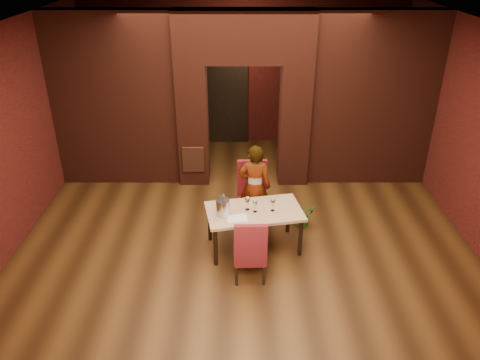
{
  "coord_description": "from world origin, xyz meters",
  "views": [
    {
      "loc": [
        -0.07,
        -6.27,
        4.24
      ],
      "look_at": [
        -0.07,
        0.0,
        1.0
      ],
      "focal_mm": 35.0,
      "sensor_mm": 36.0,
      "label": 1
    }
  ],
  "objects_px": {
    "chair_near": "(250,248)",
    "potted_plant": "(303,215)",
    "chair_far": "(253,195)",
    "dining_table": "(254,229)",
    "wine_bucket": "(223,208)",
    "wine_glass_a": "(247,204)",
    "wine_glass_c": "(273,205)",
    "water_bottle": "(223,202)",
    "wine_glass_b": "(255,206)",
    "person_seated": "(255,187)"
  },
  "relations": [
    {
      "from": "dining_table",
      "to": "wine_glass_a",
      "type": "height_order",
      "value": "wine_glass_a"
    },
    {
      "from": "wine_glass_b",
      "to": "wine_glass_c",
      "type": "height_order",
      "value": "wine_glass_c"
    },
    {
      "from": "wine_glass_c",
      "to": "potted_plant",
      "type": "height_order",
      "value": "wine_glass_c"
    },
    {
      "from": "chair_far",
      "to": "potted_plant",
      "type": "height_order",
      "value": "chair_far"
    },
    {
      "from": "dining_table",
      "to": "chair_near",
      "type": "xyz_separation_m",
      "value": [
        -0.08,
        -0.71,
        0.16
      ]
    },
    {
      "from": "wine_glass_a",
      "to": "water_bottle",
      "type": "xyz_separation_m",
      "value": [
        -0.36,
        0.0,
        0.03
      ]
    },
    {
      "from": "water_bottle",
      "to": "wine_glass_a",
      "type": "bearing_deg",
      "value": -0.39
    },
    {
      "from": "chair_far",
      "to": "water_bottle",
      "type": "relative_size",
      "value": 4.06
    },
    {
      "from": "wine_glass_c",
      "to": "water_bottle",
      "type": "bearing_deg",
      "value": 177.83
    },
    {
      "from": "wine_glass_b",
      "to": "potted_plant",
      "type": "bearing_deg",
      "value": 38.91
    },
    {
      "from": "wine_bucket",
      "to": "potted_plant",
      "type": "bearing_deg",
      "value": 30.22
    },
    {
      "from": "potted_plant",
      "to": "wine_glass_c",
      "type": "bearing_deg",
      "value": -131.67
    },
    {
      "from": "chair_near",
      "to": "potted_plant",
      "type": "relative_size",
      "value": 2.45
    },
    {
      "from": "person_seated",
      "to": "chair_far",
      "type": "bearing_deg",
      "value": -58.79
    },
    {
      "from": "person_seated",
      "to": "potted_plant",
      "type": "height_order",
      "value": "person_seated"
    },
    {
      "from": "wine_bucket",
      "to": "chair_near",
      "type": "bearing_deg",
      "value": -56.52
    },
    {
      "from": "water_bottle",
      "to": "dining_table",
      "type": "bearing_deg",
      "value": -2.51
    },
    {
      "from": "wine_bucket",
      "to": "wine_glass_b",
      "type": "bearing_deg",
      "value": 10.83
    },
    {
      "from": "chair_near",
      "to": "chair_far",
      "type": "bearing_deg",
      "value": -94.89
    },
    {
      "from": "person_seated",
      "to": "wine_glass_c",
      "type": "height_order",
      "value": "person_seated"
    },
    {
      "from": "wine_glass_a",
      "to": "chair_far",
      "type": "bearing_deg",
      "value": 81.45
    },
    {
      "from": "chair_far",
      "to": "person_seated",
      "type": "height_order",
      "value": "person_seated"
    },
    {
      "from": "wine_glass_b",
      "to": "wine_glass_c",
      "type": "distance_m",
      "value": 0.26
    },
    {
      "from": "chair_near",
      "to": "wine_glass_c",
      "type": "distance_m",
      "value": 0.83
    },
    {
      "from": "wine_glass_c",
      "to": "wine_glass_b",
      "type": "bearing_deg",
      "value": -172.75
    },
    {
      "from": "wine_glass_a",
      "to": "wine_bucket",
      "type": "height_order",
      "value": "wine_bucket"
    },
    {
      "from": "dining_table",
      "to": "wine_bucket",
      "type": "height_order",
      "value": "wine_bucket"
    },
    {
      "from": "potted_plant",
      "to": "wine_glass_b",
      "type": "bearing_deg",
      "value": -141.09
    },
    {
      "from": "wine_bucket",
      "to": "wine_glass_c",
      "type": "bearing_deg",
      "value": 9.56
    },
    {
      "from": "water_bottle",
      "to": "potted_plant",
      "type": "relative_size",
      "value": 0.67
    },
    {
      "from": "chair_far",
      "to": "potted_plant",
      "type": "xyz_separation_m",
      "value": [
        0.83,
        -0.05,
        -0.34
      ]
    },
    {
      "from": "water_bottle",
      "to": "wine_bucket",
      "type": "bearing_deg",
      "value": -90.28
    },
    {
      "from": "dining_table",
      "to": "person_seated",
      "type": "distance_m",
      "value": 0.73
    },
    {
      "from": "water_bottle",
      "to": "wine_glass_b",
      "type": "bearing_deg",
      "value": -7.37
    },
    {
      "from": "wine_glass_a",
      "to": "wine_glass_c",
      "type": "bearing_deg",
      "value": -3.86
    },
    {
      "from": "wine_glass_a",
      "to": "wine_glass_b",
      "type": "distance_m",
      "value": 0.13
    },
    {
      "from": "person_seated",
      "to": "wine_glass_c",
      "type": "relative_size",
      "value": 7.91
    },
    {
      "from": "dining_table",
      "to": "water_bottle",
      "type": "height_order",
      "value": "water_bottle"
    },
    {
      "from": "wine_glass_b",
      "to": "wine_bucket",
      "type": "xyz_separation_m",
      "value": [
        -0.47,
        -0.09,
        0.03
      ]
    },
    {
      "from": "chair_far",
      "to": "wine_glass_b",
      "type": "height_order",
      "value": "chair_far"
    },
    {
      "from": "person_seated",
      "to": "wine_glass_b",
      "type": "distance_m",
      "value": 0.66
    },
    {
      "from": "chair_far",
      "to": "wine_glass_c",
      "type": "distance_m",
      "value": 0.76
    },
    {
      "from": "dining_table",
      "to": "chair_near",
      "type": "distance_m",
      "value": 0.73
    },
    {
      "from": "chair_near",
      "to": "person_seated",
      "type": "relative_size",
      "value": 0.67
    },
    {
      "from": "person_seated",
      "to": "wine_bucket",
      "type": "bearing_deg",
      "value": 62.49
    },
    {
      "from": "water_bottle",
      "to": "person_seated",
      "type": "bearing_deg",
      "value": 51.12
    },
    {
      "from": "chair_far",
      "to": "wine_glass_a",
      "type": "height_order",
      "value": "chair_far"
    },
    {
      "from": "dining_table",
      "to": "person_seated",
      "type": "height_order",
      "value": "person_seated"
    },
    {
      "from": "chair_far",
      "to": "dining_table",
      "type": "bearing_deg",
      "value": -92.41
    },
    {
      "from": "person_seated",
      "to": "wine_glass_a",
      "type": "height_order",
      "value": "person_seated"
    }
  ]
}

